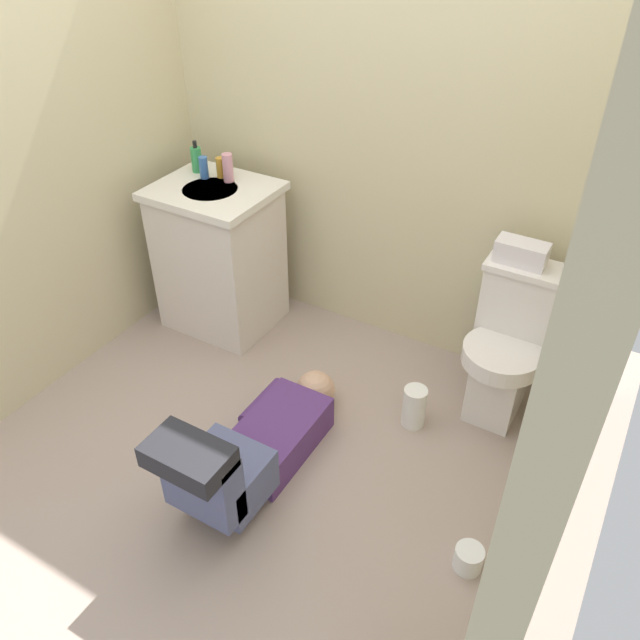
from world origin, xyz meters
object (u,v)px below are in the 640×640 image
object	(u,v)px
vanity_cabinet	(220,256)
bottle_pink	(228,168)
bottle_blue	(204,168)
bottle_amber	(221,167)
soap_dispenser	(196,159)
faucet	(228,168)
toilet_paper_roll	(469,558)
paper_towel_roll	(414,407)
toilet	(508,346)
person_plumber	(252,447)
tissue_box	(521,252)

from	to	relation	value
vanity_cabinet	bottle_pink	distance (m)	0.48
vanity_cabinet	bottle_blue	bearing A→B (deg)	145.53
bottle_amber	bottle_blue	bearing A→B (deg)	-142.31
soap_dispenser	bottle_blue	xyz separation A→B (m)	(0.08, -0.05, -0.01)
faucet	bottle_blue	distance (m)	0.13
soap_dispenser	toilet_paper_roll	distance (m)	2.32
bottle_amber	toilet_paper_roll	world-z (taller)	bottle_amber
paper_towel_roll	toilet_paper_roll	bearing A→B (deg)	-50.80
toilet	bottle_blue	world-z (taller)	bottle_blue
bottle_amber	bottle_pink	world-z (taller)	bottle_pink
toilet	soap_dispenser	size ratio (longest dim) A/B	4.52
soap_dispenser	bottle_pink	distance (m)	0.22
person_plumber	toilet_paper_roll	size ratio (longest dim) A/B	9.68
faucet	bottle_blue	size ratio (longest dim) A/B	0.88
soap_dispenser	toilet	bearing A→B (deg)	-1.04
vanity_cabinet	toilet_paper_roll	xyz separation A→B (m)	(1.75, -0.82, -0.37)
faucet	toilet_paper_roll	world-z (taller)	faucet
vanity_cabinet	tissue_box	distance (m)	1.58
faucet	toilet	bearing A→B (deg)	-1.90
tissue_box	bottle_blue	distance (m)	1.64
toilet_paper_roll	person_plumber	bearing A→B (deg)	-177.33
toilet	toilet_paper_roll	bearing A→B (deg)	-78.68
bottle_pink	paper_towel_roll	distance (m)	1.51
faucet	person_plumber	size ratio (longest dim) A/B	0.09
toilet	bottle_pink	distance (m)	1.63
vanity_cabinet	tissue_box	bearing A→B (deg)	6.68
bottle_blue	toilet_paper_roll	bearing A→B (deg)	-25.71
bottle_pink	paper_towel_roll	bearing A→B (deg)	-15.06
toilet	vanity_cabinet	bearing A→B (deg)	-176.79
faucet	person_plumber	bearing A→B (deg)	-51.36
tissue_box	soap_dispenser	xyz separation A→B (m)	(-1.72, -0.06, 0.09)
soap_dispenser	bottle_pink	bearing A→B (deg)	-4.41
person_plumber	tissue_box	size ratio (longest dim) A/B	4.84
bottle_blue	toilet	bearing A→B (deg)	0.54
bottle_blue	paper_towel_roll	distance (m)	1.61
soap_dispenser	toilet_paper_roll	xyz separation A→B (m)	(1.94, -0.94, -0.84)
faucet	soap_dispenser	xyz separation A→B (m)	(-0.19, -0.02, 0.02)
bottle_blue	bottle_pink	size ratio (longest dim) A/B	0.78
toilet	bottle_blue	xyz separation A→B (m)	(-1.68, -0.02, 0.51)
faucet	bottle_amber	distance (m)	0.04
bottle_blue	bottle_amber	world-z (taller)	bottle_blue
paper_towel_roll	faucet	bearing A→B (deg)	163.71
bottle_amber	paper_towel_roll	xyz separation A→B (m)	(1.31, -0.36, -0.77)
bottle_blue	paper_towel_roll	world-z (taller)	bottle_blue
faucet	tissue_box	distance (m)	1.53
bottle_amber	tissue_box	bearing A→B (deg)	1.98
soap_dispenser	bottle_blue	world-z (taller)	soap_dispenser
bottle_pink	toilet_paper_roll	bearing A→B (deg)	-28.21
vanity_cabinet	faucet	size ratio (longest dim) A/B	8.20
person_plumber	bottle_amber	size ratio (longest dim) A/B	10.13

